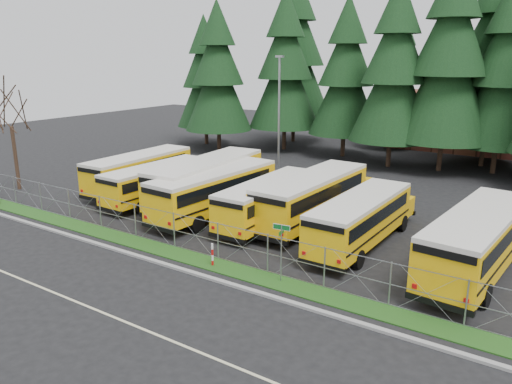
{
  "coord_description": "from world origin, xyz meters",
  "views": [
    {
      "loc": [
        13.78,
        -19.86,
        10.19
      ],
      "look_at": [
        -1.97,
        4.0,
        2.31
      ],
      "focal_mm": 35.0,
      "sensor_mm": 36.0,
      "label": 1
    }
  ],
  "objects_px": {
    "bus_3": "(219,192)",
    "street_sign": "(281,241)",
    "striped_bollard": "(212,255)",
    "bus_2": "(210,182)",
    "bus_1": "(160,183)",
    "light_standard": "(279,110)",
    "bus_east": "(480,242)",
    "bus_5": "(315,199)",
    "bus_4": "(272,202)",
    "bus_6": "(363,221)",
    "bus_0": "(143,172)"
  },
  "relations": [
    {
      "from": "bus_3",
      "to": "street_sign",
      "type": "relative_size",
      "value": 4.15
    },
    {
      "from": "street_sign",
      "to": "striped_bollard",
      "type": "distance_m",
      "value": 4.03
    },
    {
      "from": "bus_2",
      "to": "striped_bollard",
      "type": "relative_size",
      "value": 10.33
    },
    {
      "from": "bus_2",
      "to": "bus_3",
      "type": "xyz_separation_m",
      "value": [
        1.98,
        -1.6,
        -0.1
      ]
    },
    {
      "from": "bus_1",
      "to": "street_sign",
      "type": "xyz_separation_m",
      "value": [
        14.03,
        -6.7,
        0.7
      ]
    },
    {
      "from": "light_standard",
      "to": "bus_east",
      "type": "bearing_deg",
      "value": -34.7
    },
    {
      "from": "bus_east",
      "to": "bus_2",
      "type": "bearing_deg",
      "value": 178.61
    },
    {
      "from": "bus_5",
      "to": "striped_bollard",
      "type": "bearing_deg",
      "value": -95.52
    },
    {
      "from": "bus_4",
      "to": "street_sign",
      "type": "xyz_separation_m",
      "value": [
        4.79,
        -6.96,
        0.66
      ]
    },
    {
      "from": "bus_1",
      "to": "bus_east",
      "type": "distance_m",
      "value": 21.43
    },
    {
      "from": "bus_6",
      "to": "striped_bollard",
      "type": "bearing_deg",
      "value": -125.7
    },
    {
      "from": "bus_6",
      "to": "light_standard",
      "type": "distance_m",
      "value": 18.78
    },
    {
      "from": "bus_5",
      "to": "bus_6",
      "type": "bearing_deg",
      "value": -25.08
    },
    {
      "from": "bus_2",
      "to": "striped_bollard",
      "type": "xyz_separation_m",
      "value": [
        6.8,
        -8.41,
        -1.02
      ]
    },
    {
      "from": "street_sign",
      "to": "bus_2",
      "type": "bearing_deg",
      "value": 142.58
    },
    {
      "from": "street_sign",
      "to": "striped_bollard",
      "type": "height_order",
      "value": "street_sign"
    },
    {
      "from": "bus_2",
      "to": "bus_0",
      "type": "bearing_deg",
      "value": 175.83
    },
    {
      "from": "bus_0",
      "to": "bus_2",
      "type": "distance_m",
      "value": 6.66
    },
    {
      "from": "bus_3",
      "to": "striped_bollard",
      "type": "xyz_separation_m",
      "value": [
        4.82,
        -6.81,
        -0.93
      ]
    },
    {
      "from": "striped_bollard",
      "to": "bus_0",
      "type": "bearing_deg",
      "value": 147.85
    },
    {
      "from": "bus_0",
      "to": "striped_bollard",
      "type": "relative_size",
      "value": 9.18
    },
    {
      "from": "bus_0",
      "to": "bus_east",
      "type": "distance_m",
      "value": 24.67
    },
    {
      "from": "bus_6",
      "to": "street_sign",
      "type": "xyz_separation_m",
      "value": [
        -1.35,
        -6.52,
        0.62
      ]
    },
    {
      "from": "bus_4",
      "to": "street_sign",
      "type": "bearing_deg",
      "value": -56.27
    },
    {
      "from": "bus_6",
      "to": "light_standard",
      "type": "relative_size",
      "value": 1.06
    },
    {
      "from": "bus_0",
      "to": "bus_east",
      "type": "relative_size",
      "value": 0.92
    },
    {
      "from": "bus_2",
      "to": "striped_bollard",
      "type": "distance_m",
      "value": 10.87
    },
    {
      "from": "light_standard",
      "to": "bus_0",
      "type": "bearing_deg",
      "value": -115.91
    },
    {
      "from": "bus_2",
      "to": "street_sign",
      "type": "bearing_deg",
      "value": -41.25
    },
    {
      "from": "bus_1",
      "to": "light_standard",
      "type": "xyz_separation_m",
      "value": [
        2.29,
        12.66,
        4.17
      ]
    },
    {
      "from": "bus_6",
      "to": "striped_bollard",
      "type": "distance_m",
      "value": 8.59
    },
    {
      "from": "bus_1",
      "to": "bus_2",
      "type": "relative_size",
      "value": 0.82
    },
    {
      "from": "bus_1",
      "to": "street_sign",
      "type": "relative_size",
      "value": 3.62
    },
    {
      "from": "bus_1",
      "to": "bus_6",
      "type": "xyz_separation_m",
      "value": [
        15.38,
        -0.18,
        0.08
      ]
    },
    {
      "from": "bus_1",
      "to": "bus_3",
      "type": "distance_m",
      "value": 5.47
    },
    {
      "from": "bus_1",
      "to": "bus_0",
      "type": "bearing_deg",
      "value": 157.36
    },
    {
      "from": "street_sign",
      "to": "light_standard",
      "type": "xyz_separation_m",
      "value": [
        -11.74,
        19.36,
        3.47
      ]
    },
    {
      "from": "bus_3",
      "to": "light_standard",
      "type": "relative_size",
      "value": 1.15
    },
    {
      "from": "bus_2",
      "to": "bus_4",
      "type": "xyz_separation_m",
      "value": [
        5.76,
        -1.12,
        -0.25
      ]
    },
    {
      "from": "bus_0",
      "to": "bus_2",
      "type": "height_order",
      "value": "bus_2"
    },
    {
      "from": "striped_bollard",
      "to": "light_standard",
      "type": "relative_size",
      "value": 0.12
    },
    {
      "from": "bus_5",
      "to": "bus_6",
      "type": "height_order",
      "value": "bus_5"
    },
    {
      "from": "bus_0",
      "to": "bus_2",
      "type": "relative_size",
      "value": 0.89
    },
    {
      "from": "bus_2",
      "to": "bus_4",
      "type": "bearing_deg",
      "value": -14.81
    },
    {
      "from": "bus_3",
      "to": "bus_east",
      "type": "height_order",
      "value": "bus_east"
    },
    {
      "from": "bus_0",
      "to": "street_sign",
      "type": "height_order",
      "value": "bus_0"
    },
    {
      "from": "bus_2",
      "to": "bus_4",
      "type": "relative_size",
      "value": 1.18
    },
    {
      "from": "bus_1",
      "to": "street_sign",
      "type": "bearing_deg",
      "value": -24.08
    },
    {
      "from": "bus_1",
      "to": "bus_3",
      "type": "relative_size",
      "value": 0.87
    },
    {
      "from": "bus_6",
      "to": "bus_3",
      "type": "bearing_deg",
      "value": -178.78
    }
  ]
}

